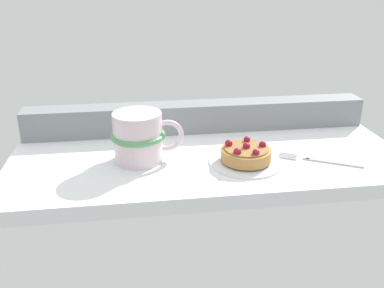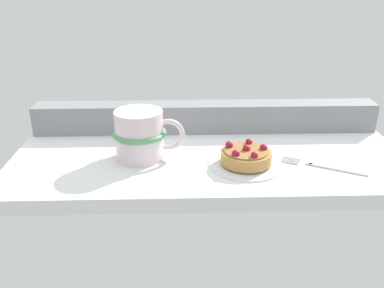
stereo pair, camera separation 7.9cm
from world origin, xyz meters
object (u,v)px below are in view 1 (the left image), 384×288
(coffee_mug, at_px, (139,137))
(dessert_plate, at_px, (246,161))
(raspberry_tart, at_px, (246,153))
(dessert_fork, at_px, (319,160))

(coffee_mug, bearing_deg, dessert_plate, -11.78)
(dessert_plate, bearing_deg, raspberry_tart, -157.47)
(raspberry_tart, xyz_separation_m, coffee_mug, (-0.20, 0.04, 0.03))
(dessert_fork, bearing_deg, coffee_mug, 171.01)
(dessert_plate, bearing_deg, coffee_mug, 168.22)
(dessert_plate, height_order, coffee_mug, coffee_mug)
(coffee_mug, xyz_separation_m, dessert_fork, (0.34, -0.05, -0.05))
(raspberry_tart, bearing_deg, dessert_fork, -4.97)
(coffee_mug, bearing_deg, raspberry_tart, -11.81)
(dessert_plate, bearing_deg, dessert_fork, -5.01)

